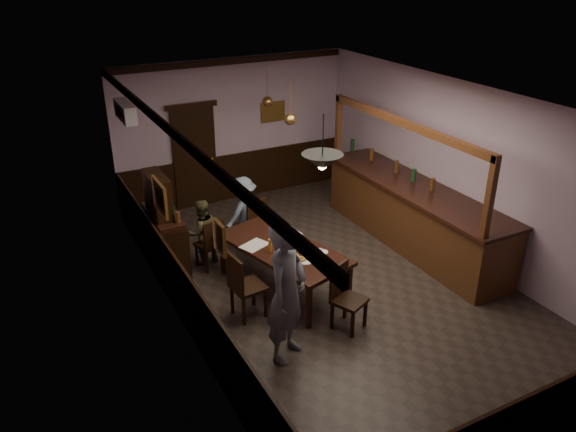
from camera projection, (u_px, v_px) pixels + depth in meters
room at (335, 198)px, 8.49m from camera, size 5.01×8.01×3.01m
dining_table at (283, 251)px, 8.69m from camera, size 1.53×2.38×0.75m
chair_far_left at (211, 242)px, 9.34m from camera, size 0.47×0.47×0.91m
chair_far_right at (253, 223)px, 9.86m from camera, size 0.55×0.55×1.03m
chair_near at (345, 294)px, 7.86m from camera, size 0.55×0.55×0.97m
chair_side at (243, 283)px, 8.04m from camera, size 0.49×0.49×1.04m
person_standing at (287, 293)px, 7.09m from camera, size 0.85×0.79×1.94m
person_seated_left at (202, 232)px, 9.49m from camera, size 0.60×0.49×1.16m
person_seated_right at (243, 212)px, 10.01m from camera, size 0.99×0.81×1.33m
newspaper_left at (254, 245)px, 8.70m from camera, size 0.50×0.44×0.01m
newspaper_right at (287, 234)px, 9.04m from camera, size 0.46×0.36×0.01m
napkin at (293, 255)px, 8.43m from camera, size 0.18×0.18×0.00m
saucer at (323, 252)px, 8.50m from camera, size 0.15×0.15×0.01m
coffee_cup at (320, 251)px, 8.43m from camera, size 0.10×0.10×0.07m
pastry_plate at (306, 261)px, 8.24m from camera, size 0.22×0.22×0.01m
pastry_ring_a at (301, 259)px, 8.25m from camera, size 0.13×0.13×0.04m
pastry_ring_b at (306, 257)px, 8.30m from camera, size 0.13×0.13×0.04m
soda_can at (286, 244)px, 8.61m from camera, size 0.07×0.07×0.12m
beer_glass at (270, 245)px, 8.50m from camera, size 0.06×0.06×0.20m
water_glass at (283, 240)px, 8.70m from camera, size 0.06×0.06×0.15m
pepper_mill at (298, 269)px, 7.92m from camera, size 0.04×0.04×0.14m
sideboard at (164, 230)px, 9.36m from camera, size 0.45×1.26×1.67m
bar_counter at (413, 214)px, 10.11m from camera, size 0.99×4.26×2.39m
door_back at (195, 158)px, 11.47m from camera, size 0.90×0.06×2.10m
ac_unit at (125, 111)px, 9.41m from camera, size 0.20×0.85×0.30m
picture_left_small at (220, 238)px, 5.90m from camera, size 0.04×0.28×0.36m
picture_left_large at (160, 197)px, 8.02m from camera, size 0.04×0.62×0.48m
picture_back at (273, 112)px, 11.91m from camera, size 0.55×0.04×0.42m
pendant_iron at (322, 162)px, 7.44m from camera, size 0.56×0.56×0.76m
pendant_brass_mid at (290, 119)px, 9.53m from camera, size 0.20×0.20×0.81m
pendant_brass_far at (267, 102)px, 10.65m from camera, size 0.20×0.20×0.81m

